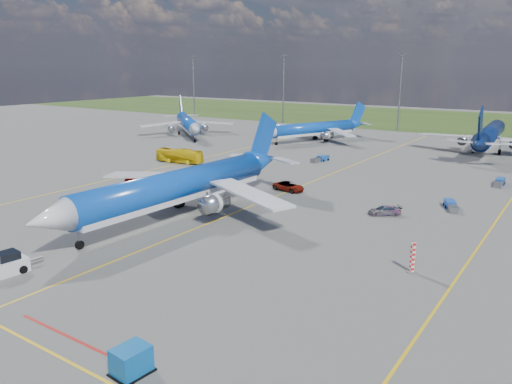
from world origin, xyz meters
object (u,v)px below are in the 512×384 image
Objects in this scene: bg_jet_n at (487,152)px; service_car_b at (289,186)px; main_airliner at (178,216)px; baggage_tug_c at (320,159)px; baggage_tug_w at (451,206)px; baggage_tug_e at (499,182)px; warning_post at (413,258)px; bg_jet_nnw at (314,141)px; apron_bus at (180,156)px; bg_jet_nw at (188,136)px; pushback_tug at (3,266)px; service_car_c at (385,210)px; service_car_a at (134,177)px; uld_container at (131,360)px.

service_car_b is at bearing 67.93° from bg_jet_n.
main_airliner is 45.13m from baggage_tug_c.
baggage_tug_w is 1.01× the size of baggage_tug_e.
warning_post is at bearing 91.46° from bg_jet_n.
service_car_b is at bearing -43.77° from bg_jet_nnw.
bg_jet_nnw is 42.34m from apron_bus.
pushback_tug is (49.79, -82.45, 0.86)m from bg_jet_nw.
bg_jet_nw reaches higher than baggage_tug_c.
pushback_tug is 1.27× the size of baggage_tug_c.
bg_jet_nnw reaches higher than baggage_tug_c.
service_car_c is at bearing -96.38° from service_car_b.
service_car_a is (-19.65, 34.50, -0.26)m from pushback_tug.
baggage_tug_c is (-23.24, 72.54, -0.40)m from uld_container.
main_airliner is 9.78× the size of baggage_tug_e.
bg_jet_nnw is 10.30× the size of service_car_a.
warning_post is at bearing -93.43° from baggage_tug_e.
service_car_c reaches higher than baggage_tug_e.
service_car_c is (-2.10, -61.50, 0.62)m from bg_jet_n.
service_car_c is at bearing 84.56° from bg_jet_n.
bg_jet_nw reaches higher than bg_jet_nnw.
pushback_tug is 1.38× the size of baggage_tug_e.
apron_bus is (-25.28, 27.82, 1.41)m from main_airliner.
pushback_tug is at bearing -108.00° from bg_jet_nw.
warning_post is 56.84m from baggage_tug_c.
main_airliner is at bearing 178.17° from warning_post.
baggage_tug_c is at bearing 22.93° from service_car_b.
service_car_c is at bearing -153.50° from baggage_tug_w.
baggage_tug_w is (45.27, -45.39, 0.48)m from bg_jet_nnw.
baggage_tug_c is (-24.39, 29.24, -0.11)m from service_car_c.
bg_jet_nnw is at bearing 84.96° from service_car_a.
warning_post is 0.47× the size of pushback_tug.
apron_bus is at bearing -167.46° from baggage_tug_e.
bg_jet_nw is 7.31× the size of service_car_b.
baggage_tug_w is (7.79, 51.22, -0.44)m from uld_container.
main_airliner is at bearing -98.50° from bg_jet_nw.
service_car_a is at bearing 153.72° from main_airliner.
warning_post is 0.65× the size of baggage_tug_e.
baggage_tug_c is at bearing 122.01° from baggage_tug_w.
main_airliner is at bearing 94.52° from pushback_tug.
pushback_tug is at bearing 72.39° from bg_jet_n.
service_car_a is 61.62m from baggage_tug_e.
uld_container is at bearing -60.87° from baggage_tug_c.
bg_jet_n is 80.11m from service_car_a.
bg_jet_nw is (-81.92, 60.03, -1.50)m from warning_post.
service_car_a is at bearing -151.05° from baggage_tug_e.
baggage_tug_c is at bearing 60.62° from service_car_a.
bg_jet_n is 0.96× the size of main_airliner.
bg_jet_n is at bearing 34.09° from bg_jet_nnw.
service_car_a is at bearing -106.98° from bg_jet_nw.
main_airliner is 53.68m from baggage_tug_e.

